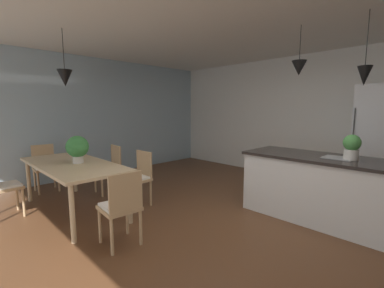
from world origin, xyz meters
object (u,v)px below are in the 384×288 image
object	(u,v)px
chair_far_left	(110,167)
chair_far_right	(138,176)
kitchen_island	(321,188)
refrigerator	(377,142)
dining_table	(73,167)
potted_plant_on_table	(77,148)
chair_near_left	(1,185)
potted_plant_on_island	(352,146)
chair_window_end	(45,166)
chair_kitchen_end	(121,205)

from	to	relation	value
chair_far_left	chair_far_right	distance (m)	0.94
kitchen_island	refrigerator	distance (m)	1.75
dining_table	chair_far_left	distance (m)	0.97
chair_far_left	potted_plant_on_table	bearing A→B (deg)	-55.16
chair_near_left	chair_far_right	size ratio (longest dim) A/B	1.00
potted_plant_on_island	potted_plant_on_table	bearing A→B (deg)	-142.89
chair_near_left	chair_far_right	distance (m)	1.90
dining_table	chair_window_end	world-z (taller)	chair_window_end
chair_near_left	potted_plant_on_table	distance (m)	1.15
refrigerator	potted_plant_on_island	world-z (taller)	refrigerator
chair_far_left	kitchen_island	size ratio (longest dim) A/B	0.42
chair_far_right	potted_plant_on_table	size ratio (longest dim) A/B	2.13
chair_near_left	kitchen_island	world-z (taller)	kitchen_island
dining_table	chair_near_left	xyz separation A→B (m)	(-0.47, -0.83, -0.21)
chair_window_end	chair_far_right	world-z (taller)	same
dining_table	chair_window_end	size ratio (longest dim) A/B	2.41
chair_window_end	chair_far_right	bearing A→B (deg)	23.52
dining_table	refrigerator	bearing A→B (deg)	52.54
dining_table	potted_plant_on_table	xyz separation A→B (m)	(0.06, 0.06, 0.30)
chair_far_right	refrigerator	xyz separation A→B (m)	(2.57, 3.15, 0.50)
dining_table	kitchen_island	xyz separation A→B (m)	(2.73, 2.34, -0.22)
chair_window_end	potted_plant_on_island	xyz separation A→B (m)	(4.48, 2.33, 0.60)
chair_kitchen_end	potted_plant_on_table	size ratio (longest dim) A/B	2.13
chair_far_left	potted_plant_on_island	world-z (taller)	potted_plant_on_island
dining_table	potted_plant_on_table	world-z (taller)	potted_plant_on_table
chair_kitchen_end	potted_plant_on_table	distance (m)	1.45
kitchen_island	refrigerator	bearing A→B (deg)	79.21
chair_far_left	chair_near_left	xyz separation A→B (m)	(-0.00, -1.65, 0.00)
dining_table	chair_far_left	xyz separation A→B (m)	(-0.47, 0.83, -0.21)
chair_kitchen_end	potted_plant_on_table	world-z (taller)	potted_plant_on_table
dining_table	potted_plant_on_island	size ratio (longest dim) A/B	6.47
chair_far_left	potted_plant_on_table	distance (m)	1.06
chair_window_end	refrigerator	size ratio (longest dim) A/B	0.45
refrigerator	potted_plant_on_table	size ratio (longest dim) A/B	4.78
chair_far_left	potted_plant_on_island	bearing A→B (deg)	23.14
chair_near_left	potted_plant_on_island	world-z (taller)	potted_plant_on_island
chair_far_left	kitchen_island	bearing A→B (deg)	25.25
chair_near_left	potted_plant_on_island	size ratio (longest dim) A/B	2.68
chair_window_end	kitchen_island	size ratio (longest dim) A/B	0.42
chair_near_left	refrigerator	size ratio (longest dim) A/B	0.45
dining_table	potted_plant_on_island	xyz separation A→B (m)	(3.06, 2.34, 0.39)
dining_table	kitchen_island	bearing A→B (deg)	40.52
kitchen_island	dining_table	bearing A→B (deg)	-139.48
kitchen_island	potted_plant_on_table	distance (m)	3.54
refrigerator	chair_far_right	bearing A→B (deg)	-129.27
chair_near_left	chair_far_right	xyz separation A→B (m)	(0.94, 1.65, 0.00)
chair_window_end	refrigerator	distance (m)	6.00
refrigerator	potted_plant_on_table	world-z (taller)	refrigerator
chair_kitchen_end	chair_far_right	distance (m)	1.26
chair_far_right	kitchen_island	distance (m)	2.72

